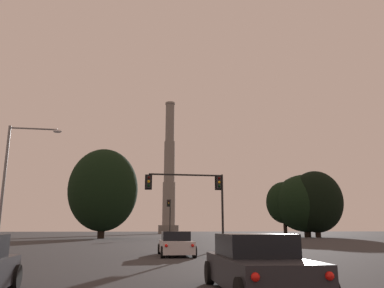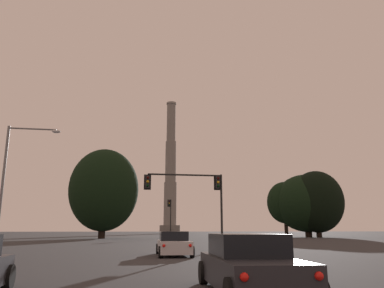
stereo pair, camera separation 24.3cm
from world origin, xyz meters
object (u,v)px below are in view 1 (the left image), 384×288
Objects in this scene: sedan_right_lane_third at (257,265)px; traffic_light_overhead_right at (197,191)px; street_lamp at (14,172)px; smokestack at (169,180)px; sedan_right_lane_front at (176,244)px; traffic_light_far_right at (169,213)px.

sedan_right_lane_third is 0.72× the size of traffic_light_overhead_right.
street_lamp is 119.94m from smokestack.
traffic_light_overhead_right is 116.47m from smokestack.
street_lamp reaches higher than sedan_right_lane_front.
traffic_light_overhead_right is at bearing 6.75° from street_lamp.
traffic_light_far_right reaches higher than traffic_light_overhead_right.
street_lamp is (-15.58, -37.97, 1.19)m from traffic_light_far_right.
smokestack is (12.29, 136.13, 19.86)m from sedan_right_lane_third.
traffic_light_overhead_right is at bearing -92.68° from traffic_light_far_right.
sedan_right_lane_third is 0.70× the size of traffic_light_far_right.
sedan_right_lane_third is at bearing -59.45° from street_lamp.
sedan_right_lane_third is at bearing -96.33° from traffic_light_overhead_right.
traffic_light_far_right is 0.75× the size of street_lamp.
traffic_light_overhead_right reaches higher than sedan_right_lane_third.
sedan_right_lane_third and sedan_right_lane_front have the same top height.
sedan_right_lane_front is at bearing -95.66° from traffic_light_far_right.
sedan_right_lane_front is 0.52× the size of street_lamp.
traffic_light_overhead_right is (2.61, 7.17, 4.01)m from sedan_right_lane_front.
sedan_right_lane_front is 0.72× the size of traffic_light_overhead_right.
smokestack is at bearing 87.65° from sedan_right_lane_third.
sedan_right_lane_front is (-0.26, 14.00, 0.00)m from sedan_right_lane_third.
sedan_right_lane_front is at bearing -26.14° from street_lamp.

